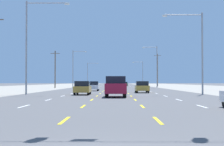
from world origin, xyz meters
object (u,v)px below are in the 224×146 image
streetlight_left_row_0 (31,40)px  sedan_inner_right_farther (125,84)px  hatchback_inner_left_far (93,86)px  suv_center_turn_near (116,86)px  streetlight_left_row_2 (89,72)px  streetlight_right_row_0 (198,46)px  hatchback_inner_left_mid (83,88)px  streetlight_right_row_2 (142,72)px  streetlight_right_row_1 (156,64)px  streetlight_left_row_1 (74,66)px  hatchback_inner_right_midfar (142,87)px

streetlight_left_row_0 → sedan_inner_right_farther: bearing=81.0°
hatchback_inner_left_far → streetlight_left_row_0: (-6.24, -15.87, 5.54)m
suv_center_turn_near → streetlight_left_row_0: (-9.81, 6.73, 5.30)m
sedan_inner_right_farther → streetlight_left_row_2: 14.88m
hatchback_inner_left_far → streetlight_right_row_0: (13.03, -15.87, 4.77)m
hatchback_inner_left_mid → streetlight_left_row_0: (-6.10, 1.07, 5.54)m
sedan_inner_right_farther → streetlight_right_row_0: (6.16, -82.47, 4.79)m
streetlight_right_row_2 → streetlight_right_row_1: bearing=-89.9°
streetlight_left_row_1 → streetlight_right_row_2: bearing=66.0°
streetlight_right_row_1 → streetlight_left_row_2: (-19.52, 43.96, -0.74)m
streetlight_left_row_0 → streetlight_left_row_2: bearing=90.0°
streetlight_left_row_2 → streetlight_left_row_1: bearing=-90.2°
suv_center_turn_near → sedan_inner_right_farther: (3.30, 89.21, -0.27)m
streetlight_right_row_2 → hatchback_inner_left_far: bearing=-100.3°
sedan_inner_right_farther → streetlight_right_row_2: bearing=41.0°
suv_center_turn_near → hatchback_inner_left_far: (-3.57, 22.60, -0.24)m
streetlight_left_row_1 → streetlight_right_row_0: bearing=-66.1°
streetlight_left_row_2 → streetlight_right_row_2: bearing=-0.0°
hatchback_inner_left_mid → hatchback_inner_left_far: (0.14, 16.94, 0.00)m
hatchback_inner_right_midfar → streetlight_right_row_2: bearing=85.7°
hatchback_inner_left_far → streetlight_right_row_0: size_ratio=0.41×
streetlight_right_row_0 → streetlight_left_row_1: streetlight_right_row_0 is taller
sedan_inner_right_farther → streetlight_left_row_0: streetlight_left_row_0 is taller
streetlight_right_row_0 → streetlight_left_row_0: bearing=180.0°
streetlight_right_row_2 → streetlight_right_row_0: bearing=-90.1°
streetlight_right_row_1 → streetlight_right_row_2: size_ratio=1.12×
suv_center_turn_near → sedan_inner_right_farther: suv_center_turn_near is taller
hatchback_inner_left_far → streetlight_right_row_0: bearing=-50.6°
streetlight_left_row_0 → streetlight_right_row_2: (19.38, 87.92, -1.09)m
hatchback_inner_right_midfar → streetlight_left_row_0: streetlight_left_row_0 is taller
sedan_inner_right_farther → streetlight_right_row_0: streetlight_right_row_0 is taller
hatchback_inner_left_mid → streetlight_right_row_0: size_ratio=0.41×
hatchback_inner_left_mid → streetlight_right_row_1: bearing=73.5°
streetlight_left_row_1 → streetlight_right_row_1: (19.64, 0.00, 0.54)m
suv_center_turn_near → sedan_inner_right_farther: 89.27m
suv_center_turn_near → streetlight_left_row_2: streetlight_left_row_2 is taller
hatchback_inner_left_far → streetlight_left_row_2: 72.45m
streetlight_left_row_0 → streetlight_left_row_2: 87.93m
suv_center_turn_near → streetlight_right_row_0: size_ratio=0.52×
hatchback_inner_left_far → streetlight_left_row_2: (-6.31, 72.05, 4.23)m
hatchback_inner_left_far → streetlight_right_row_1: 31.44m
suv_center_turn_near → streetlight_left_row_1: 51.84m
suv_center_turn_near → streetlight_left_row_2: size_ratio=0.57×
streetlight_right_row_0 → hatchback_inner_right_midfar: bearing=133.3°
suv_center_turn_near → streetlight_right_row_1: (9.64, 50.70, 4.73)m
sedan_inner_right_farther → streetlight_left_row_2: size_ratio=0.53×
hatchback_inner_left_mid → streetlight_left_row_1: bearing=97.9°
sedan_inner_right_farther → streetlight_left_row_0: bearing=-99.0°
sedan_inner_right_farther → streetlight_right_row_2: size_ratio=0.50×
hatchback_inner_left_mid → streetlight_left_row_0: streetlight_left_row_0 is taller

